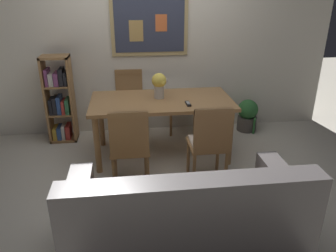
# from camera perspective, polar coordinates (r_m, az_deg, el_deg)

# --- Properties ---
(ground_plane) EXTENTS (12.00, 12.00, 0.00)m
(ground_plane) POSITION_cam_1_polar(r_m,az_deg,el_deg) (3.77, -1.59, -8.87)
(ground_plane) COLOR beige
(wall_back_with_painting) EXTENTS (5.20, 0.14, 2.60)m
(wall_back_with_painting) POSITION_cam_1_polar(r_m,az_deg,el_deg) (4.69, -3.53, 14.64)
(wall_back_with_painting) COLOR silver
(wall_back_with_painting) RESTS_ON ground_plane
(dining_table) EXTENTS (1.69, 0.87, 0.73)m
(dining_table) POSITION_cam_1_polar(r_m,az_deg,el_deg) (4.00, -1.12, 3.38)
(dining_table) COLOR #9E7042
(dining_table) RESTS_ON ground_plane
(dining_chair_far_right) EXTENTS (0.40, 0.41, 0.91)m
(dining_chair_far_right) POSITION_cam_1_polar(r_m,az_deg,el_deg) (4.81, 2.16, 5.48)
(dining_chair_far_right) COLOR #9E7042
(dining_chair_far_right) RESTS_ON ground_plane
(dining_chair_near_left) EXTENTS (0.40, 0.41, 0.91)m
(dining_chair_near_left) POSITION_cam_1_polar(r_m,az_deg,el_deg) (3.34, -6.67, -2.93)
(dining_chair_near_left) COLOR #9E7042
(dining_chair_near_left) RESTS_ON ground_plane
(dining_chair_near_right) EXTENTS (0.40, 0.41, 0.91)m
(dining_chair_near_right) POSITION_cam_1_polar(r_m,az_deg,el_deg) (3.42, 7.20, -2.30)
(dining_chair_near_right) COLOR #9E7042
(dining_chair_near_right) RESTS_ON ground_plane
(dining_chair_far_left) EXTENTS (0.40, 0.41, 0.91)m
(dining_chair_far_left) POSITION_cam_1_polar(r_m,az_deg,el_deg) (4.72, -6.66, 5.01)
(dining_chair_far_left) COLOR #9E7042
(dining_chair_far_left) RESTS_ON ground_plane
(leather_couch) EXTENTS (1.80, 0.84, 0.84)m
(leather_couch) POSITION_cam_1_polar(r_m,az_deg,el_deg) (2.67, 3.02, -15.92)
(leather_couch) COLOR #514C4C
(leather_couch) RESTS_ON ground_plane
(bookshelf) EXTENTS (0.36, 0.28, 1.17)m
(bookshelf) POSITION_cam_1_polar(r_m,az_deg,el_deg) (4.67, -18.17, 4.04)
(bookshelf) COLOR #9E7042
(bookshelf) RESTS_ON ground_plane
(potted_ivy) EXTENTS (0.29, 0.31, 0.49)m
(potted_ivy) POSITION_cam_1_polar(r_m,az_deg,el_deg) (4.99, 13.55, 1.82)
(potted_ivy) COLOR #4C4742
(potted_ivy) RESTS_ON ground_plane
(flower_vase) EXTENTS (0.19, 0.18, 0.31)m
(flower_vase) POSITION_cam_1_polar(r_m,az_deg,el_deg) (3.98, -1.50, 7.35)
(flower_vase) COLOR beige
(flower_vase) RESTS_ON dining_table
(tv_remote) EXTENTS (0.05, 0.16, 0.02)m
(tv_remote) POSITION_cam_1_polar(r_m,az_deg,el_deg) (3.81, 3.48, 3.88)
(tv_remote) COLOR black
(tv_remote) RESTS_ON dining_table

